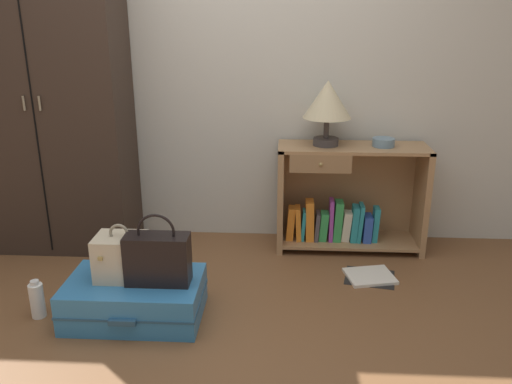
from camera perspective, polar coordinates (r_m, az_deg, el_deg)
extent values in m
plane|color=brown|center=(2.75, -6.70, -16.46)|extent=(9.00, 9.00, 0.00)
cube|color=beige|center=(3.74, -3.54, 14.53)|extent=(6.40, 0.10, 2.60)
cube|color=#33261E|center=(3.79, -21.59, 9.50)|extent=(1.02, 0.45, 2.10)
cube|color=black|center=(3.58, -23.07, 8.85)|extent=(0.01, 0.01, 2.00)
cylinder|color=gray|center=(3.60, -23.85, 8.78)|extent=(0.01, 0.01, 0.09)
cylinder|color=gray|center=(3.55, -22.40, 8.86)|extent=(0.01, 0.01, 0.09)
cube|color=#A37A51|center=(3.66, 2.67, -0.51)|extent=(0.04, 0.34, 0.74)
cube|color=#A37A51|center=(3.78, 17.46, -0.76)|extent=(0.04, 0.34, 0.74)
cube|color=#A37A51|center=(3.58, 10.51, 4.75)|extent=(1.00, 0.34, 0.02)
cube|color=#A37A51|center=(3.80, 9.91, -5.10)|extent=(0.92, 0.34, 0.02)
cube|color=#A37A51|center=(3.84, 9.91, 0.18)|extent=(0.92, 0.01, 0.72)
cube|color=#8F6B47|center=(3.43, 7.00, 3.05)|extent=(0.40, 0.02, 0.12)
sphere|color=#9E844C|center=(3.41, 7.02, 2.97)|extent=(0.02, 0.02, 0.02)
cube|color=orange|center=(3.70, 3.78, -3.37)|extent=(0.06, 0.10, 0.24)
cube|color=orange|center=(3.70, 4.60, -3.37)|extent=(0.05, 0.12, 0.24)
cube|color=teal|center=(3.71, 5.14, -3.54)|extent=(0.04, 0.11, 0.22)
cube|color=orange|center=(3.69, 5.84, -3.04)|extent=(0.06, 0.12, 0.29)
cube|color=#4C474C|center=(3.71, 6.62, -3.67)|extent=(0.04, 0.12, 0.20)
cube|color=green|center=(3.72, 7.31, -3.66)|extent=(0.07, 0.10, 0.21)
cube|color=purple|center=(3.70, 8.12, -3.00)|extent=(0.03, 0.11, 0.30)
cube|color=green|center=(3.71, 8.85, -3.09)|extent=(0.07, 0.11, 0.29)
cube|color=beige|center=(3.73, 9.74, -3.65)|extent=(0.07, 0.09, 0.21)
cube|color=teal|center=(3.73, 10.59, -3.36)|extent=(0.06, 0.12, 0.25)
cube|color=teal|center=(3.73, 11.17, -3.26)|extent=(0.04, 0.13, 0.27)
cube|color=#2D51B2|center=(3.75, 11.93, -3.83)|extent=(0.06, 0.13, 0.19)
cube|color=teal|center=(3.75, 12.79, -3.42)|extent=(0.05, 0.10, 0.25)
cylinder|color=#3D3838|center=(3.57, 7.56, 5.43)|extent=(0.17, 0.17, 0.05)
cylinder|color=#3D3838|center=(3.55, 7.63, 6.89)|extent=(0.04, 0.04, 0.14)
cone|color=beige|center=(3.51, 7.76, 9.93)|extent=(0.32, 0.32, 0.24)
cylinder|color=slate|center=(3.61, 13.64, 5.25)|extent=(0.15, 0.15, 0.06)
cube|color=teal|center=(2.99, -12.96, -11.15)|extent=(0.72, 0.45, 0.22)
cube|color=#285071|center=(2.99, -12.96, -11.15)|extent=(0.73, 0.46, 0.01)
cube|color=#285071|center=(2.79, -14.30, -13.56)|extent=(0.14, 0.02, 0.03)
cube|color=beige|center=(2.92, -14.40, -6.83)|extent=(0.26, 0.21, 0.24)
torus|color=gray|center=(2.87, -14.63, -4.35)|extent=(0.11, 0.02, 0.11)
cube|color=tan|center=(2.84, -16.52, -6.94)|extent=(0.02, 0.01, 0.02)
cube|color=tan|center=(2.79, -13.71, -7.11)|extent=(0.02, 0.01, 0.02)
cube|color=black|center=(2.82, -10.59, -7.17)|extent=(0.34, 0.14, 0.27)
torus|color=black|center=(2.76, -10.79, -4.28)|extent=(0.20, 0.01, 0.20)
cylinder|color=white|center=(3.15, -22.61, -10.81)|extent=(0.08, 0.08, 0.19)
cylinder|color=silver|center=(3.10, -22.86, -9.04)|extent=(0.05, 0.05, 0.02)
cube|color=white|center=(3.43, 12.22, -8.90)|extent=(0.33, 0.30, 0.02)
cube|color=black|center=(3.43, 12.21, -9.01)|extent=(0.35, 0.31, 0.01)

